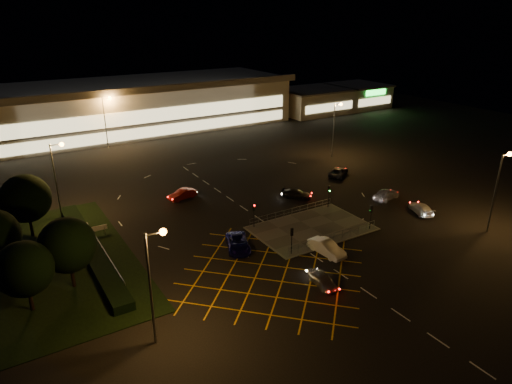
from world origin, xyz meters
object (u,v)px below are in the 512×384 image
car_east_grey (339,172)px  car_approach_white (421,208)px  car_near_silver (323,280)px  car_left_blue (238,243)px  car_queue_white (327,248)px  signal_ne (329,192)px  signal_se (371,212)px  car_circ_red (182,194)px  signal_nw (254,211)px  signal_sw (292,236)px  car_far_dkgrey (297,194)px  car_right_silver (386,194)px

car_east_grey → car_approach_white: 17.29m
car_near_silver → car_left_blue: size_ratio=0.73×
car_queue_white → car_left_blue: (-7.87, 6.20, -0.05)m
signal_ne → car_east_grey: size_ratio=0.63×
signal_se → car_circ_red: 26.83m
signal_nw → signal_ne: (12.00, 0.00, 0.00)m
car_left_blue → car_approach_white: bearing=12.5°
car_left_blue → car_approach_white: size_ratio=1.15×
car_queue_white → signal_ne: bearing=44.4°
signal_sw → car_left_blue: (-4.42, 4.26, -1.63)m
car_far_dkgrey → car_right_silver: car_right_silver is taller
car_right_silver → car_approach_white: 5.95m
car_circ_red → car_near_silver: bearing=-5.4°
car_right_silver → car_circ_red: size_ratio=1.08×
signal_sw → car_near_silver: (-0.98, -6.63, -1.71)m
signal_ne → car_east_grey: 13.86m
signal_se → car_near_silver: 14.68m
car_far_dkgrey → car_approach_white: bearing=-94.4°
signal_nw → car_near_silver: 14.75m
car_left_blue → car_right_silver: 25.65m
signal_sw → car_circ_red: bearing=-79.8°
signal_nw → signal_ne: 12.00m
signal_ne → car_near_silver: bearing=-131.6°
car_left_blue → car_east_grey: bearing=48.0°
car_queue_white → car_circ_red: 24.62m
car_far_dkgrey → car_approach_white: (11.07, -13.14, 0.04)m
car_near_silver → car_far_dkgrey: size_ratio=0.90×
signal_ne → car_far_dkgrey: size_ratio=0.73×
car_near_silver → car_east_grey: size_ratio=0.77×
car_queue_white → car_far_dkgrey: size_ratio=1.11×
car_far_dkgrey → car_east_grey: bearing=-24.8°
signal_se → signal_nw: 14.41m
car_left_blue → car_circ_red: (0.56, 17.31, -0.03)m
signal_ne → car_queue_white: (-8.55, -9.93, -1.58)m
signal_nw → car_near_silver: bearing=-93.8°
car_left_blue → car_near_silver: bearing=-50.8°
signal_se → signal_ne: size_ratio=1.00×
car_approach_white → signal_ne: bearing=-16.1°
car_queue_white → car_east_grey: bearing=41.2°
car_left_blue → car_circ_red: size_ratio=1.23×
signal_se → car_approach_white: (9.54, 0.08, -1.70)m
car_right_silver → car_approach_white: (0.38, -5.94, -0.12)m
car_east_grey → car_left_blue: bearing=82.2°
signal_nw → car_east_grey: 24.04m
signal_sw → signal_se: same height
car_left_blue → signal_se: bearing=7.1°
signal_se → signal_sw: bearing=0.0°
signal_se → car_far_dkgrey: (-1.52, 13.22, -1.74)m
car_right_silver → car_east_grey: bearing=-14.3°
car_circ_red → car_east_grey: (25.94, -4.21, -0.01)m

